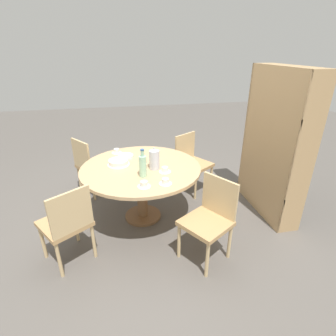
% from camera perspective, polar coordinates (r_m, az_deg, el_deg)
% --- Properties ---
extents(ground_plane, '(14.00, 14.00, 0.00)m').
position_cam_1_polar(ground_plane, '(3.44, -5.44, -10.42)').
color(ground_plane, '#56514C').
extents(dining_table, '(1.41, 1.41, 0.70)m').
position_cam_1_polar(dining_table, '(3.14, -5.87, -1.44)').
color(dining_table, brown).
rests_on(dining_table, ground_plane).
extents(chair_a, '(0.58, 0.58, 0.85)m').
position_cam_1_polar(chair_a, '(2.65, 9.05, -10.61)').
color(chair_a, tan).
rests_on(chair_a, ground_plane).
extents(chair_b, '(0.58, 0.58, 0.85)m').
position_cam_1_polar(chair_b, '(3.86, 5.17, 1.50)').
color(chair_b, tan).
rests_on(chair_b, ground_plane).
extents(chair_c, '(0.59, 0.59, 0.85)m').
position_cam_1_polar(chair_c, '(3.90, -16.32, 0.79)').
color(chair_c, tan).
rests_on(chair_c, ground_plane).
extents(chair_d, '(0.58, 0.58, 0.85)m').
position_cam_1_polar(chair_d, '(2.72, -21.14, -11.06)').
color(chair_d, tan).
rests_on(chair_d, ground_plane).
extents(bookshelf, '(1.07, 0.28, 1.80)m').
position_cam_1_polar(bookshelf, '(3.46, 21.86, 4.54)').
color(bookshelf, tan).
rests_on(bookshelf, ground_plane).
extents(coffee_pot, '(0.12, 0.12, 0.26)m').
position_cam_1_polar(coffee_pot, '(2.98, -2.99, 1.97)').
color(coffee_pot, silver).
rests_on(coffee_pot, dining_table).
extents(water_bottle, '(0.08, 0.08, 0.31)m').
position_cam_1_polar(water_bottle, '(2.81, -5.42, 0.55)').
color(water_bottle, '#99C6A3').
rests_on(water_bottle, dining_table).
extents(cake_main, '(0.26, 0.26, 0.07)m').
position_cam_1_polar(cake_main, '(3.16, -10.75, 1.17)').
color(cake_main, white).
rests_on(cake_main, dining_table).
extents(cup_a, '(0.13, 0.13, 0.06)m').
position_cam_1_polar(cup_a, '(3.53, -11.10, 3.57)').
color(cup_a, silver).
rests_on(cup_a, dining_table).
extents(cup_b, '(0.13, 0.13, 0.06)m').
position_cam_1_polar(cup_b, '(2.93, -0.68, -0.46)').
color(cup_b, silver).
rests_on(cup_b, dining_table).
extents(cup_c, '(0.13, 0.13, 0.06)m').
position_cam_1_polar(cup_c, '(2.68, -0.57, -3.03)').
color(cup_c, silver).
rests_on(cup_c, dining_table).
extents(cup_d, '(0.13, 0.13, 0.06)m').
position_cam_1_polar(cup_d, '(2.63, -5.24, -3.64)').
color(cup_d, silver).
rests_on(cup_d, dining_table).
extents(plate_stack, '(0.19, 0.19, 0.03)m').
position_cam_1_polar(plate_stack, '(3.38, -9.19, 2.57)').
color(plate_stack, white).
rests_on(plate_stack, dining_table).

